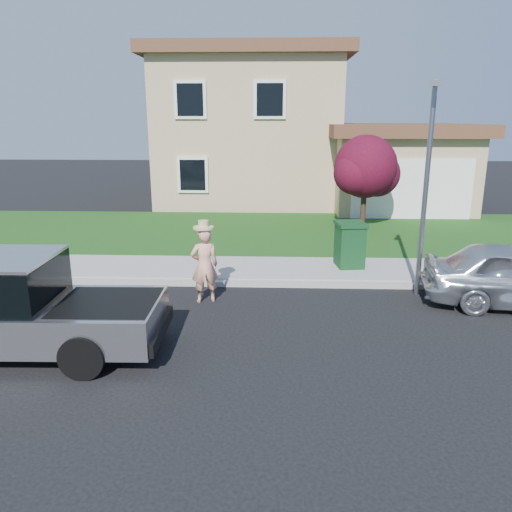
{
  "coord_description": "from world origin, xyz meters",
  "views": [
    {
      "loc": [
        1.27,
        -8.4,
        3.88
      ],
      "look_at": [
        0.89,
        1.27,
        1.2
      ],
      "focal_mm": 35.0,
      "sensor_mm": 36.0,
      "label": 1
    }
  ],
  "objects_px": {
    "street_lamp": "(427,177)",
    "pickup_truck": "(7,309)",
    "woman": "(204,264)",
    "ornamental_tree": "(366,170)",
    "trash_bin": "(350,244)"
  },
  "relations": [
    {
      "from": "ornamental_tree",
      "to": "street_lamp",
      "type": "relative_size",
      "value": 0.7
    },
    {
      "from": "trash_bin",
      "to": "pickup_truck",
      "type": "bearing_deg",
      "value": -149.75
    },
    {
      "from": "woman",
      "to": "street_lamp",
      "type": "height_order",
      "value": "street_lamp"
    },
    {
      "from": "ornamental_tree",
      "to": "trash_bin",
      "type": "bearing_deg",
      "value": -103.73
    },
    {
      "from": "woman",
      "to": "trash_bin",
      "type": "height_order",
      "value": "woman"
    },
    {
      "from": "pickup_truck",
      "to": "street_lamp",
      "type": "xyz_separation_m",
      "value": [
        7.7,
        3.21,
        1.87
      ]
    },
    {
      "from": "pickup_truck",
      "to": "woman",
      "type": "relative_size",
      "value": 2.9
    },
    {
      "from": "street_lamp",
      "to": "woman",
      "type": "bearing_deg",
      "value": -156.99
    },
    {
      "from": "street_lamp",
      "to": "pickup_truck",
      "type": "bearing_deg",
      "value": -141.64
    },
    {
      "from": "woman",
      "to": "ornamental_tree",
      "type": "height_order",
      "value": "ornamental_tree"
    },
    {
      "from": "pickup_truck",
      "to": "trash_bin",
      "type": "distance_m",
      "value": 8.11
    },
    {
      "from": "pickup_truck",
      "to": "ornamental_tree",
      "type": "distance_m",
      "value": 12.42
    },
    {
      "from": "trash_bin",
      "to": "street_lamp",
      "type": "height_order",
      "value": "street_lamp"
    },
    {
      "from": "pickup_truck",
      "to": "ornamental_tree",
      "type": "relative_size",
      "value": 1.61
    },
    {
      "from": "woman",
      "to": "street_lamp",
      "type": "relative_size",
      "value": 0.39
    }
  ]
}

